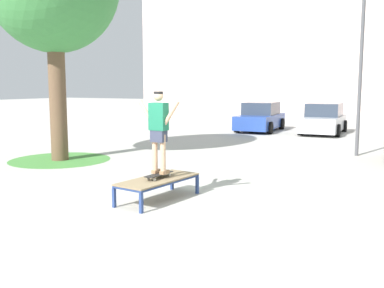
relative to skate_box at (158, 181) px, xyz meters
name	(u,v)px	position (x,y,z in m)	size (l,w,h in m)	color
ground_plane	(162,206)	(0.31, -0.33, -0.41)	(120.00, 120.00, 0.00)	#B7B5AD
building_facade	(325,24)	(-3.43, 32.87, 7.28)	(35.61, 4.00, 15.38)	beige
skate_box	(158,181)	(0.00, 0.00, 0.00)	(0.99, 1.98, 0.46)	navy
skateboard	(159,174)	(0.00, 0.04, 0.12)	(0.23, 0.81, 0.09)	black
skater	(159,126)	(0.00, 0.04, 1.12)	(1.00, 0.29, 1.69)	tan
grass_patch_near_left	(60,160)	(-5.46, 2.79, -0.41)	(3.17, 3.17, 0.01)	#47893D
car_blue	(260,118)	(-2.86, 14.63, 0.28)	(2.13, 4.30, 1.50)	#28479E
car_silver	(324,120)	(0.37, 14.82, 0.28)	(2.05, 4.27, 1.50)	#B7BABF
light_post	(362,41)	(2.82, 8.13, 3.41)	(0.36, 0.36, 5.83)	#4C4C51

